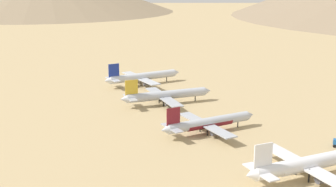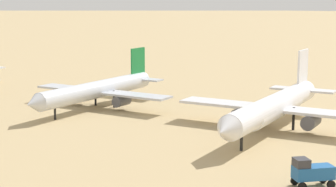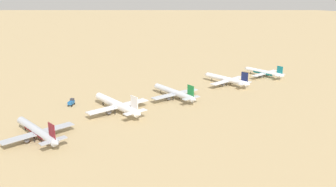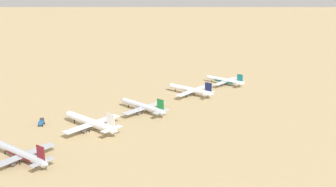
% 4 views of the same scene
% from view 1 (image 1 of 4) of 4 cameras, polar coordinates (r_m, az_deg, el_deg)
% --- Properties ---
extents(ground_plane, '(1800.00, 1800.00, 0.00)m').
position_cam_1_polar(ground_plane, '(147.63, 15.50, -9.92)').
color(ground_plane, tan).
extents(parked_jet_3, '(46.98, 38.20, 13.54)m').
position_cam_1_polar(parked_jet_3, '(146.78, 17.12, -8.27)').
color(parked_jet_3, white).
rests_on(parked_jet_3, ground).
extents(parked_jet_4, '(42.40, 34.35, 12.25)m').
position_cam_1_polar(parked_jet_4, '(179.21, 5.04, -3.63)').
color(parked_jet_4, '#B2B7C1').
rests_on(parked_jet_4, ground).
extents(parked_jet_5, '(45.90, 37.46, 13.25)m').
position_cam_1_polar(parked_jet_5, '(217.27, -0.30, -0.22)').
color(parked_jet_5, '#B2B7C1').
rests_on(parked_jet_5, ground).
extents(parked_jet_6, '(46.57, 37.74, 13.45)m').
position_cam_1_polar(parked_jet_6, '(256.80, -3.22, 2.09)').
color(parked_jet_6, silver).
rests_on(parked_jet_6, ground).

